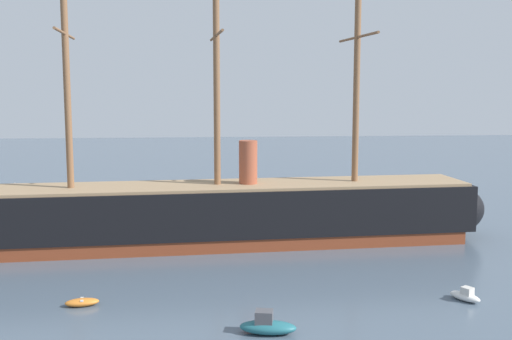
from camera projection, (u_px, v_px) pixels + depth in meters
The scene contains 6 objects.
tall_ship at pixel (218, 213), 72.55m from camera, with size 71.15×16.25×34.20m.
motorboat_near_centre at pixel (267, 326), 46.67m from camera, with size 4.48×2.53×1.77m.
dinghy_mid_left at pixel (82, 302), 52.57m from camera, with size 2.93×1.64×0.66m.
motorboat_mid_right at pixel (465, 296), 53.90m from camera, with size 2.56×3.12×1.22m.
sailboat_far_left at pixel (19, 229), 78.24m from camera, with size 4.56×4.56×6.46m.
dinghy_distant_centre at pixel (266, 209), 92.37m from camera, with size 2.88×2.02×0.62m.
Camera 1 is at (-6.27, -25.73, 18.26)m, focal length 44.26 mm.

